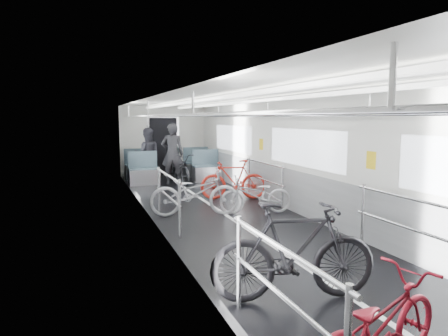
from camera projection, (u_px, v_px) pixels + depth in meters
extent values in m
cube|color=black|center=(236.00, 222.00, 7.75)|extent=(3.00, 14.00, 0.01)
cube|color=white|center=(236.00, 97.00, 7.45)|extent=(3.00, 14.00, 0.02)
cube|color=silver|center=(158.00, 163.00, 7.09)|extent=(0.02, 14.00, 2.40)
cube|color=silver|center=(305.00, 158.00, 8.11)|extent=(0.02, 14.00, 2.40)
cube|color=silver|center=(163.00, 141.00, 14.13)|extent=(3.00, 0.02, 2.40)
cube|color=white|center=(236.00, 221.00, 7.75)|extent=(0.08, 13.80, 0.01)
cube|color=slate|center=(160.00, 205.00, 7.20)|extent=(0.01, 13.90, 0.90)
cube|color=slate|center=(302.00, 194.00, 8.19)|extent=(0.01, 13.90, 0.90)
cube|color=white|center=(159.00, 152.00, 7.08)|extent=(0.01, 10.80, 0.75)
cube|color=white|center=(304.00, 148.00, 8.08)|extent=(0.01, 10.80, 0.75)
cube|color=white|center=(208.00, 99.00, 7.27)|extent=(0.14, 13.40, 0.05)
cube|color=white|center=(263.00, 100.00, 7.65)|extent=(0.14, 13.40, 0.05)
cube|color=black|center=(164.00, 146.00, 14.10)|extent=(0.95, 0.10, 2.00)
imported|color=maroon|center=(378.00, 325.00, 3.11)|extent=(1.62, 0.91, 0.80)
imported|color=black|center=(294.00, 251.00, 4.36)|extent=(1.93, 0.92, 1.12)
imported|color=#ABABAF|center=(195.00, 193.00, 8.18)|extent=(1.92, 0.98, 0.96)
imported|color=#B3B3B8|center=(256.00, 195.00, 8.37)|extent=(1.60, 0.83, 0.80)
imported|color=#B32016|center=(234.00, 180.00, 9.82)|extent=(1.70, 0.88, 0.98)
imported|color=black|center=(178.00, 169.00, 12.18)|extent=(0.84, 1.83, 0.93)
imported|color=black|center=(172.00, 154.00, 12.06)|extent=(0.77, 0.60, 1.85)
imported|color=#323139|center=(147.00, 155.00, 12.65)|extent=(0.89, 0.74, 1.69)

